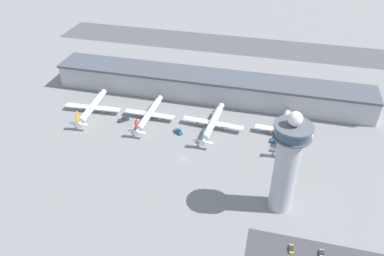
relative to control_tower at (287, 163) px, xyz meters
name	(u,v)px	position (x,y,z in m)	size (l,w,h in m)	color
ground_plane	(183,158)	(-54.43, 23.62, -27.13)	(1000.00, 1000.00, 0.00)	gray
terminal_building	(209,86)	(-54.43, 93.62, -18.26)	(219.66, 25.00, 17.55)	#B2B2B7
runway_strip	(231,45)	(-54.43, 193.40, -27.13)	(329.49, 44.00, 0.01)	#515154
control_tower	(287,163)	(0.00, 0.00, 0.00)	(16.59, 16.59, 53.69)	#ADB2BC
airplane_gate_alpha	(92,107)	(-125.75, 55.11, -23.09)	(38.37, 43.22, 13.15)	white
airplane_gate_bravo	(149,114)	(-86.26, 56.65, -23.23)	(33.60, 43.49, 12.45)	white
airplane_gate_charlie	(213,123)	(-44.32, 56.18, -22.84)	(38.91, 43.70, 13.57)	silver
airplane_gate_delta	(284,131)	(-1.09, 58.42, -22.99)	(34.83, 43.19, 13.22)	white
service_truck_catering	(124,119)	(-101.61, 50.61, -26.03)	(6.60, 6.50, 3.17)	black
service_truck_fuel	(178,132)	(-63.77, 46.33, -26.18)	(6.38, 5.79, 2.76)	black
service_truck_baggage	(274,139)	(-5.96, 52.89, -26.17)	(4.53, 7.04, 2.77)	black
car_yellow_taxi	(322,254)	(19.38, -23.94, -26.54)	(1.89, 4.40, 1.53)	black
car_white_wagon	(291,249)	(6.72, -24.61, -26.60)	(1.84, 4.75, 1.39)	black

